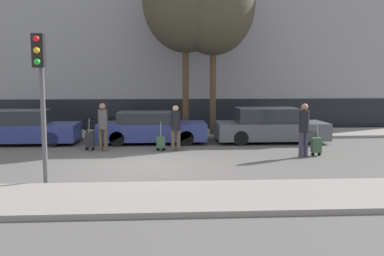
# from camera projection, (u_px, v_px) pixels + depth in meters

# --- Properties ---
(ground_plane) EXTENTS (80.00, 80.00, 0.00)m
(ground_plane) POSITION_uv_depth(u_px,v_px,m) (146.00, 166.00, 13.13)
(ground_plane) COLOR #565451
(sidewalk_near) EXTENTS (28.00, 2.50, 0.12)m
(sidewalk_near) POSITION_uv_depth(u_px,v_px,m) (138.00, 198.00, 9.41)
(sidewalk_near) COLOR gray
(sidewalk_near) RESTS_ON ground_plane
(sidewalk_far) EXTENTS (28.00, 3.00, 0.12)m
(sidewalk_far) POSITION_uv_depth(u_px,v_px,m) (152.00, 134.00, 20.06)
(sidewalk_far) COLOR gray
(sidewalk_far) RESTS_ON ground_plane
(building_facade) EXTENTS (28.00, 2.76, 11.10)m
(building_facade) POSITION_uv_depth(u_px,v_px,m) (153.00, 25.00, 22.94)
(building_facade) COLOR gray
(building_facade) RESTS_ON ground_plane
(parked_car_0) EXTENTS (4.67, 1.76, 1.39)m
(parked_car_0) POSITION_uv_depth(u_px,v_px,m) (18.00, 128.00, 17.34)
(parked_car_0) COLOR navy
(parked_car_0) RESTS_ON ground_plane
(parked_car_1) EXTENTS (4.42, 1.87, 1.29)m
(parked_car_1) POSITION_uv_depth(u_px,v_px,m) (151.00, 128.00, 17.70)
(parked_car_1) COLOR navy
(parked_car_1) RESTS_ON ground_plane
(parked_car_2) EXTENTS (4.56, 1.87, 1.44)m
(parked_car_2) POSITION_uv_depth(u_px,v_px,m) (270.00, 126.00, 17.91)
(parked_car_2) COLOR #4C5156
(parked_car_2) RESTS_ON ground_plane
(pedestrian_left) EXTENTS (0.34, 0.34, 1.77)m
(pedestrian_left) POSITION_uv_depth(u_px,v_px,m) (103.00, 124.00, 15.70)
(pedestrian_left) COLOR #4C4233
(pedestrian_left) RESTS_ON ground_plane
(trolley_left) EXTENTS (0.34, 0.29, 1.20)m
(trolley_left) POSITION_uv_depth(u_px,v_px,m) (90.00, 140.00, 15.91)
(trolley_left) COLOR #262628
(trolley_left) RESTS_ON ground_plane
(pedestrian_center) EXTENTS (0.35, 0.34, 1.68)m
(pedestrian_center) POSITION_uv_depth(u_px,v_px,m) (176.00, 125.00, 15.74)
(pedestrian_center) COLOR #4C4233
(pedestrian_center) RESTS_ON ground_plane
(trolley_center) EXTENTS (0.34, 0.29, 1.09)m
(trolley_center) POSITION_uv_depth(u_px,v_px,m) (161.00, 142.00, 15.81)
(trolley_center) COLOR #335138
(trolley_center) RESTS_ON ground_plane
(pedestrian_right) EXTENTS (0.34, 0.34, 1.83)m
(pedestrian_right) POSITION_uv_depth(u_px,v_px,m) (304.00, 127.00, 14.50)
(pedestrian_right) COLOR #383347
(pedestrian_right) RESTS_ON ground_plane
(trolley_right) EXTENTS (0.34, 0.29, 1.17)m
(trolley_right) POSITION_uv_depth(u_px,v_px,m) (316.00, 145.00, 14.79)
(trolley_right) COLOR #335138
(trolley_right) RESTS_ON ground_plane
(traffic_light) EXTENTS (0.28, 0.47, 3.73)m
(traffic_light) POSITION_uv_depth(u_px,v_px,m) (41.00, 79.00, 10.33)
(traffic_light) COLOR #515154
(traffic_light) RESTS_ON ground_plane
(parked_bicycle) EXTENTS (1.77, 0.06, 0.96)m
(parked_bicycle) POSITION_uv_depth(u_px,v_px,m) (102.00, 125.00, 20.05)
(parked_bicycle) COLOR black
(parked_bicycle) RESTS_ON sidewalk_far
(bare_tree_near_crossing) EXTENTS (3.85, 3.85, 8.38)m
(bare_tree_near_crossing) POSITION_uv_depth(u_px,v_px,m) (185.00, 0.00, 18.97)
(bare_tree_near_crossing) COLOR #4C3826
(bare_tree_near_crossing) RESTS_ON sidewalk_far
(bare_tree_down_street) EXTENTS (3.72, 3.72, 8.12)m
(bare_tree_down_street) POSITION_uv_depth(u_px,v_px,m) (213.00, 4.00, 18.92)
(bare_tree_down_street) COLOR #4C3826
(bare_tree_down_street) RESTS_ON sidewalk_far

